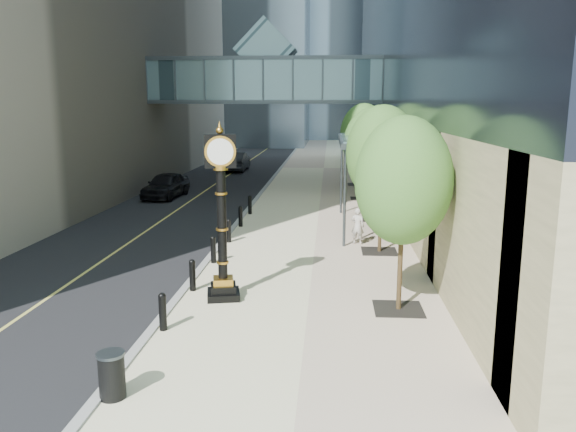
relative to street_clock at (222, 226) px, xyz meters
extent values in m
plane|color=gray|center=(1.60, -3.58, -2.30)|extent=(320.00, 320.00, 0.00)
cube|color=black|center=(-5.40, 36.42, -2.29)|extent=(8.00, 180.00, 0.02)
cube|color=beige|center=(2.60, 36.42, -2.27)|extent=(8.00, 180.00, 0.06)
cube|color=gray|center=(-1.40, 36.42, -2.26)|extent=(0.25, 180.00, 0.07)
cube|color=slate|center=(-1.40, 24.42, 5.20)|extent=(17.00, 4.00, 3.00)
cube|color=#383F44|center=(-1.40, 24.42, 3.75)|extent=(17.00, 4.20, 0.25)
cube|color=#383F44|center=(-1.40, 24.42, 6.65)|extent=(17.00, 4.20, 0.25)
cube|color=slate|center=(-1.40, 24.42, 7.30)|extent=(4.24, 3.00, 4.24)
cube|color=#383F44|center=(5.10, 10.42, 1.90)|extent=(3.00, 8.00, 0.25)
cube|color=slate|center=(5.10, 10.42, 2.05)|extent=(2.80, 7.80, 0.06)
cylinder|color=#383F44|center=(3.80, 6.72, -0.20)|extent=(0.12, 0.12, 4.20)
cylinder|color=#383F44|center=(3.80, 14.12, -0.20)|extent=(0.12, 0.12, 4.20)
cylinder|color=black|center=(-1.10, -2.58, -1.79)|extent=(0.20, 0.20, 0.90)
cylinder|color=black|center=(-1.10, 0.62, -1.79)|extent=(0.20, 0.20, 0.90)
cylinder|color=black|center=(-1.10, 3.82, -1.79)|extent=(0.20, 0.20, 0.90)
cylinder|color=black|center=(-1.10, 7.02, -1.79)|extent=(0.20, 0.20, 0.90)
cylinder|color=black|center=(-1.10, 10.22, -1.79)|extent=(0.20, 0.20, 0.90)
cylinder|color=black|center=(-1.10, 13.42, -1.79)|extent=(0.20, 0.20, 0.90)
cube|color=black|center=(5.20, -0.58, -2.23)|extent=(1.40, 1.40, 0.02)
cylinder|color=#42311C|center=(5.20, -0.58, -0.77)|extent=(0.14, 0.14, 2.93)
ellipsoid|color=#285E22|center=(5.20, -0.58, 1.49)|extent=(2.68, 2.68, 3.58)
cube|color=black|center=(5.20, 5.92, -2.23)|extent=(1.40, 1.40, 0.02)
cylinder|color=#42311C|center=(5.20, 5.92, -0.70)|extent=(0.14, 0.14, 3.08)
ellipsoid|color=#285E22|center=(5.20, 5.92, 1.69)|extent=(2.82, 2.82, 3.77)
cube|color=black|center=(5.20, 12.42, -2.23)|extent=(1.40, 1.40, 0.02)
cylinder|color=#42311C|center=(5.20, 12.42, -0.74)|extent=(0.14, 0.14, 2.99)
ellipsoid|color=#285E22|center=(5.20, 12.42, 1.58)|extent=(2.74, 2.74, 3.66)
cube|color=black|center=(5.20, 18.92, -2.23)|extent=(1.40, 1.40, 0.02)
cylinder|color=#42311C|center=(5.20, 18.92, -0.67)|extent=(0.14, 0.14, 3.13)
ellipsoid|color=#285E22|center=(5.20, 18.92, 1.75)|extent=(2.87, 2.87, 3.83)
cube|color=black|center=(5.20, 25.42, -2.23)|extent=(1.40, 1.40, 0.02)
cylinder|color=#42311C|center=(5.20, 25.42, -0.92)|extent=(0.14, 0.14, 2.64)
ellipsoid|color=#285E22|center=(5.20, 25.42, 1.13)|extent=(2.42, 2.42, 3.23)
cube|color=black|center=(0.00, 0.00, -2.13)|extent=(1.15, 1.15, 0.21)
cube|color=black|center=(0.00, 0.00, -1.91)|extent=(0.89, 0.89, 0.21)
cube|color=#C8892A|center=(0.00, 0.00, -1.70)|extent=(0.70, 0.70, 0.21)
cylinder|color=black|center=(0.00, 0.00, 0.07)|extent=(0.28, 0.28, 3.33)
cube|color=black|center=(0.00, 0.00, 2.22)|extent=(0.96, 0.50, 0.97)
cylinder|color=white|center=(0.00, 0.19, 2.22)|extent=(0.74, 0.20, 0.75)
cylinder|color=white|center=(0.00, -0.19, 2.22)|extent=(0.74, 0.20, 0.75)
sphere|color=#C8892A|center=(0.00, 0.00, 2.81)|extent=(0.21, 0.21, 0.21)
cylinder|color=black|center=(-1.10, -6.03, -1.79)|extent=(0.62, 0.62, 0.90)
imported|color=#B8B3A9|center=(4.37, 7.11, -1.46)|extent=(0.66, 0.53, 1.56)
imported|color=black|center=(-7.26, 18.69, -1.47)|extent=(2.33, 4.88, 1.61)
imported|color=black|center=(-5.23, 33.78, -1.43)|extent=(1.80, 5.16, 1.70)
camera|label=1|loc=(3.18, -16.08, 3.52)|focal=35.00mm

